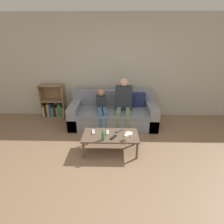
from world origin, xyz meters
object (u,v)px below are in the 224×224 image
at_px(snack_bowl, 129,134).
at_px(bottle, 103,136).
at_px(bookshelf, 54,105).
at_px(person_child, 102,107).
at_px(tv_remote_2, 119,131).
at_px(couch, 113,114).
at_px(tv_remote_3, 108,132).
at_px(cup_near, 126,137).
at_px(coffee_table, 111,136).
at_px(person_adult, 124,100).
at_px(tv_remote_1, 93,132).
at_px(tv_remote_0, 114,137).

bearing_deg(snack_bowl, bottle, -159.55).
height_order(bookshelf, person_child, person_child).
height_order(person_child, tv_remote_2, person_child).
xyz_separation_m(couch, tv_remote_3, (-0.10, -1.12, 0.11)).
height_order(person_child, cup_near, person_child).
bearing_deg(snack_bowl, coffee_table, 178.58).
height_order(person_child, tv_remote_3, person_child).
bearing_deg(bookshelf, coffee_table, -45.28).
distance_m(person_adult, cup_near, 1.31).
height_order(cup_near, tv_remote_1, cup_near).
distance_m(tv_remote_2, tv_remote_3, 0.23).
bearing_deg(tv_remote_0, tv_remote_2, 98.48).
height_order(couch, tv_remote_2, couch).
distance_m(coffee_table, tv_remote_2, 0.22).
bearing_deg(couch, tv_remote_1, -108.41).
height_order(couch, bottle, couch).
bearing_deg(tv_remote_2, person_adult, 130.46).
relative_size(cup_near, tv_remote_3, 0.58).
bearing_deg(cup_near, tv_remote_3, 144.65).
xyz_separation_m(person_child, tv_remote_1, (-0.09, -0.97, -0.14)).
bearing_deg(bookshelf, cup_near, -43.57).
distance_m(couch, person_adult, 0.48).
bearing_deg(tv_remote_3, tv_remote_1, 178.42).
xyz_separation_m(coffee_table, cup_near, (0.28, -0.17, 0.08)).
distance_m(person_child, tv_remote_3, 1.00).
height_order(coffee_table, bottle, bottle).
relative_size(tv_remote_0, snack_bowl, 1.18).
relative_size(bookshelf, tv_remote_1, 5.13).
bearing_deg(bookshelf, tv_remote_3, -45.12).
relative_size(bookshelf, coffee_table, 0.86).
xyz_separation_m(tv_remote_1, tv_remote_2, (0.49, 0.06, 0.00)).
distance_m(coffee_table, person_child, 1.09).
bearing_deg(bottle, coffee_table, 55.35).
distance_m(tv_remote_1, tv_remote_2, 0.50).
bearing_deg(person_adult, tv_remote_3, -104.03).
bearing_deg(tv_remote_1, tv_remote_2, -1.18).
bearing_deg(tv_remote_3, coffee_table, -48.97).
height_order(tv_remote_0, tv_remote_2, same).
bearing_deg(coffee_table, tv_remote_1, 167.19).
xyz_separation_m(person_child, cup_near, (0.52, -1.22, -0.10)).
bearing_deg(person_adult, person_child, -168.90).
height_order(cup_near, tv_remote_2, cup_near).
distance_m(person_adult, person_child, 0.55).
xyz_separation_m(couch, coffee_table, (-0.04, -1.19, 0.06)).
height_order(coffee_table, tv_remote_1, tv_remote_1).
height_order(person_adult, cup_near, person_adult).
height_order(cup_near, bottle, bottle).
bearing_deg(tv_remote_0, tv_remote_3, 156.34).
height_order(tv_remote_0, snack_bowl, snack_bowl).
distance_m(couch, cup_near, 1.39).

